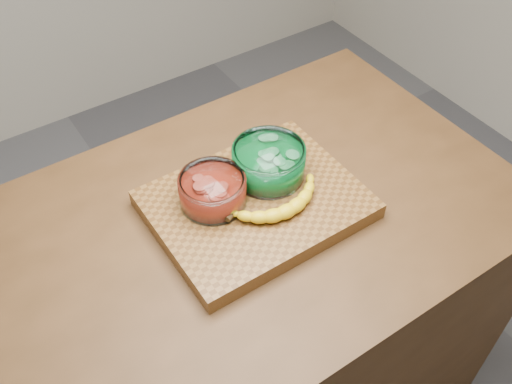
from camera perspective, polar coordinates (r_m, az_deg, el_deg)
counter at (r=1.64m, az=0.00°, el=-12.40°), size 1.20×0.80×0.90m
cutting_board at (r=1.27m, az=0.00°, el=-1.25°), size 0.45×0.35×0.04m
bowl_red at (r=1.22m, az=-4.36°, el=0.12°), size 0.15×0.15×0.07m
bowl_green at (r=1.28m, az=1.27°, el=2.97°), size 0.16×0.16×0.08m
banana at (r=1.22m, az=2.31°, el=-1.03°), size 0.25×0.12×0.04m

